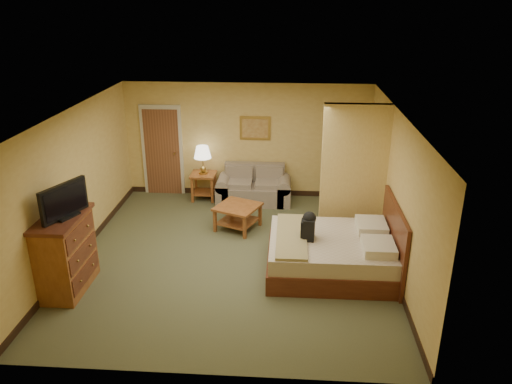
# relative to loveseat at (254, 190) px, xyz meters

# --- Properties ---
(floor) EXTENTS (6.00, 6.00, 0.00)m
(floor) POSITION_rel_loveseat_xyz_m (-0.18, -2.57, -0.27)
(floor) COLOR #525537
(floor) RESTS_ON ground
(ceiling) EXTENTS (6.00, 6.00, 0.00)m
(ceiling) POSITION_rel_loveseat_xyz_m (-0.18, -2.57, 2.33)
(ceiling) COLOR white
(ceiling) RESTS_ON back_wall
(back_wall) EXTENTS (5.50, 0.02, 2.60)m
(back_wall) POSITION_rel_loveseat_xyz_m (-0.18, 0.43, 1.03)
(back_wall) COLOR #DEB75F
(back_wall) RESTS_ON floor
(left_wall) EXTENTS (0.02, 6.00, 2.60)m
(left_wall) POSITION_rel_loveseat_xyz_m (-2.93, -2.57, 1.03)
(left_wall) COLOR #DEB75F
(left_wall) RESTS_ON floor
(right_wall) EXTENTS (0.02, 6.00, 2.60)m
(right_wall) POSITION_rel_loveseat_xyz_m (2.57, -2.57, 1.03)
(right_wall) COLOR #DEB75F
(right_wall) RESTS_ON floor
(partition) EXTENTS (1.20, 0.15, 2.60)m
(partition) POSITION_rel_loveseat_xyz_m (1.97, -1.65, 1.03)
(partition) COLOR #DEB75F
(partition) RESTS_ON floor
(door) EXTENTS (0.94, 0.16, 2.10)m
(door) POSITION_rel_loveseat_xyz_m (-2.13, 0.39, 0.76)
(door) COLOR beige
(door) RESTS_ON floor
(baseboard) EXTENTS (5.50, 0.02, 0.12)m
(baseboard) POSITION_rel_loveseat_xyz_m (-0.18, 0.42, -0.21)
(baseboard) COLOR black
(baseboard) RESTS_ON floor
(loveseat) EXTENTS (1.65, 0.77, 0.84)m
(loveseat) POSITION_rel_loveseat_xyz_m (0.00, 0.00, 0.00)
(loveseat) COLOR gray
(loveseat) RESTS_ON floor
(side_table) EXTENTS (0.56, 0.56, 0.62)m
(side_table) POSITION_rel_loveseat_xyz_m (-1.15, 0.08, 0.13)
(side_table) COLOR brown
(side_table) RESTS_ON floor
(table_lamp) EXTENTS (0.39, 0.39, 0.64)m
(table_lamp) POSITION_rel_loveseat_xyz_m (-1.15, 0.08, 0.83)
(table_lamp) COLOR #AD8A3F
(table_lamp) RESTS_ON side_table
(coffee_table) EXTENTS (1.01, 1.01, 0.50)m
(coffee_table) POSITION_rel_loveseat_xyz_m (-0.22, -1.42, 0.08)
(coffee_table) COLOR brown
(coffee_table) RESTS_ON floor
(wall_picture) EXTENTS (0.69, 0.04, 0.54)m
(wall_picture) POSITION_rel_loveseat_xyz_m (-0.00, 0.40, 1.33)
(wall_picture) COLOR #B78E3F
(wall_picture) RESTS_ON back_wall
(dresser) EXTENTS (0.62, 1.18, 1.25)m
(dresser) POSITION_rel_loveseat_xyz_m (-2.66, -3.78, 0.36)
(dresser) COLOR brown
(dresser) RESTS_ON floor
(tv) EXTENTS (0.39, 0.83, 0.53)m
(tv) POSITION_rel_loveseat_xyz_m (-2.56, -3.78, 1.23)
(tv) COLOR black
(tv) RESTS_ON dresser
(bed) EXTENTS (2.22, 1.88, 1.22)m
(bed) POSITION_rel_loveseat_xyz_m (1.63, -2.92, 0.06)
(bed) COLOR #502012
(bed) RESTS_ON floor
(backpack) EXTENTS (0.22, 0.30, 0.49)m
(backpack) POSITION_rel_loveseat_xyz_m (1.13, -2.96, 0.58)
(backpack) COLOR black
(backpack) RESTS_ON bed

